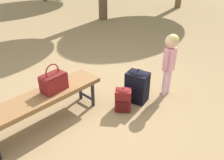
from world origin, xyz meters
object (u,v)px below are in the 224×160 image
(backpack_large, at_px, (137,85))
(backpack_small, at_px, (123,99))
(park_bench, at_px, (43,99))
(child_standing, at_px, (170,55))
(handbag, at_px, (54,82))

(backpack_large, height_order, backpack_small, backpack_large)
(park_bench, xyz_separation_m, child_standing, (1.86, -0.28, 0.26))
(backpack_large, xyz_separation_m, backpack_small, (-0.32, -0.10, -0.08))
(park_bench, height_order, child_standing, child_standing)
(handbag, xyz_separation_m, child_standing, (1.69, -0.30, 0.08))
(child_standing, relative_size, backpack_small, 2.61)
(backpack_large, bearing_deg, handbag, 169.89)
(park_bench, height_order, backpack_large, backpack_large)
(backpack_small, bearing_deg, handbag, 160.35)
(child_standing, bearing_deg, handbag, 169.78)
(park_bench, height_order, handbag, handbag)
(child_standing, relative_size, backpack_large, 1.85)
(handbag, bearing_deg, backpack_large, -10.11)
(handbag, distance_m, backpack_large, 1.23)
(handbag, distance_m, backpack_small, 0.99)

